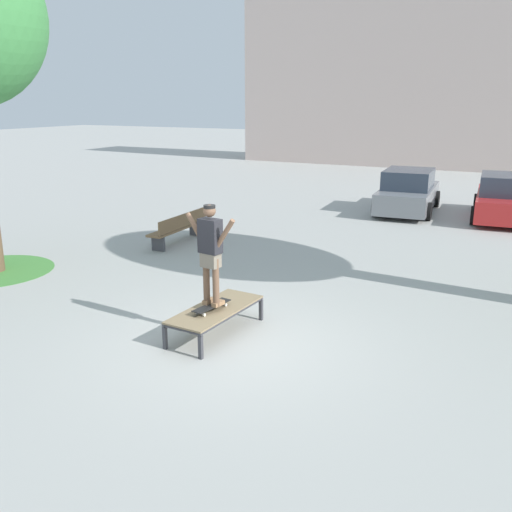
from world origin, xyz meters
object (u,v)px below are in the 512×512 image
Objects in this scene: car_red at (504,199)px; skater at (210,248)px; skateboard at (212,306)px; park_bench at (179,227)px; skate_box at (216,311)px; car_grey at (408,192)px.

skater is at bearing -106.14° from car_red.
skater is (0.00, 0.00, 0.99)m from skateboard.
park_bench is at bearing -135.86° from car_red.
skate_box is at bearing -106.24° from car_red.
car_red is at bearing 73.86° from skateboard.
skateboard is 0.19× the size of car_grey.
skate_box is 12.95m from car_red.
car_grey is (0.49, 12.32, 0.28)m from skate_box.
skate_box is at bearing -50.09° from park_bench.
skater is at bearing -50.76° from park_bench.
skateboard is 12.45m from car_grey.
skateboard is 0.34× the size of park_bench.
car_red is at bearing 1.96° from car_grey.
skater reaches higher than car_grey.
skateboard is 0.99m from skater.
skater is 12.47m from car_grey.
skate_box is at bearing 86.32° from skateboard.
skater is at bearing -93.61° from skate_box.
car_red is at bearing 73.86° from skater.
skate_box is 0.45× the size of car_red.
skater is 0.39× the size of car_grey.
skater reaches higher than skate_box.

